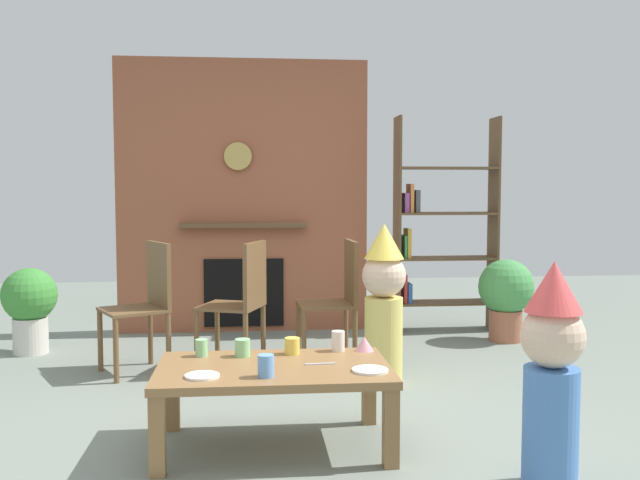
{
  "coord_description": "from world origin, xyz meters",
  "views": [
    {
      "loc": [
        -0.25,
        -3.66,
        1.27
      ],
      "look_at": [
        0.15,
        0.4,
        0.97
      ],
      "focal_mm": 39.18,
      "sensor_mm": 36.0,
      "label": 1
    }
  ],
  "objects_px": {
    "child_with_cone_hat": "(552,369)",
    "dining_chair_right": "(338,294)",
    "paper_cup_near_right": "(292,346)",
    "paper_cup_far_right": "(201,348)",
    "birthday_cake_slice": "(364,344)",
    "paper_plate_rear": "(202,376)",
    "potted_plant_tall": "(506,293)",
    "paper_plate_front": "(370,370)",
    "paper_cup_center": "(243,348)",
    "child_in_pink": "(384,298)",
    "dining_chair_left": "(146,299)",
    "dining_chair_middle": "(243,297)",
    "bookshelf": "(439,231)",
    "potted_plant_short": "(30,303)",
    "coffee_table": "(274,377)",
    "paper_cup_far_left": "(266,366)",
    "paper_cup_near_left": "(338,341)"
  },
  "relations": [
    {
      "from": "bookshelf",
      "to": "paper_cup_near_right",
      "type": "xyz_separation_m",
      "value": [
        -1.45,
        -2.46,
        -0.44
      ]
    },
    {
      "from": "potted_plant_tall",
      "to": "potted_plant_short",
      "type": "xyz_separation_m",
      "value": [
        -3.81,
        -0.07,
        -0.01
      ]
    },
    {
      "from": "paper_cup_far_right",
      "to": "birthday_cake_slice",
      "type": "xyz_separation_m",
      "value": [
        0.86,
        0.04,
        -0.01
      ]
    },
    {
      "from": "bookshelf",
      "to": "paper_plate_rear",
      "type": "height_order",
      "value": "bookshelf"
    },
    {
      "from": "child_with_cone_hat",
      "to": "dining_chair_left",
      "type": "height_order",
      "value": "child_with_cone_hat"
    },
    {
      "from": "coffee_table",
      "to": "child_with_cone_hat",
      "type": "bearing_deg",
      "value": -26.89
    },
    {
      "from": "bookshelf",
      "to": "potted_plant_tall",
      "type": "xyz_separation_m",
      "value": [
        0.45,
        -0.49,
        -0.49
      ]
    },
    {
      "from": "paper_cup_near_left",
      "to": "dining_chair_right",
      "type": "bearing_deg",
      "value": 82.85
    },
    {
      "from": "paper_cup_far_left",
      "to": "dining_chair_left",
      "type": "xyz_separation_m",
      "value": [
        -0.79,
        1.72,
        0.05
      ]
    },
    {
      "from": "bookshelf",
      "to": "potted_plant_tall",
      "type": "relative_size",
      "value": 2.78
    },
    {
      "from": "paper_cup_far_left",
      "to": "paper_cup_center",
      "type": "bearing_deg",
      "value": 105.37
    },
    {
      "from": "paper_cup_far_right",
      "to": "birthday_cake_slice",
      "type": "distance_m",
      "value": 0.86
    },
    {
      "from": "child_in_pink",
      "to": "birthday_cake_slice",
      "type": "bearing_deg",
      "value": 16.9
    },
    {
      "from": "paper_plate_front",
      "to": "dining_chair_left",
      "type": "relative_size",
      "value": 0.19
    },
    {
      "from": "birthday_cake_slice",
      "to": "dining_chair_right",
      "type": "bearing_deg",
      "value": 88.99
    },
    {
      "from": "paper_cup_near_right",
      "to": "dining_chair_right",
      "type": "bearing_deg",
      "value": 73.01
    },
    {
      "from": "potted_plant_short",
      "to": "paper_plate_rear",
      "type": "bearing_deg",
      "value": -57.51
    },
    {
      "from": "dining_chair_middle",
      "to": "coffee_table",
      "type": "bearing_deg",
      "value": 116.52
    },
    {
      "from": "paper_plate_rear",
      "to": "child_in_pink",
      "type": "relative_size",
      "value": 0.15
    },
    {
      "from": "paper_cup_far_left",
      "to": "child_with_cone_hat",
      "type": "bearing_deg",
      "value": -17.8
    },
    {
      "from": "paper_cup_center",
      "to": "child_in_pink",
      "type": "xyz_separation_m",
      "value": [
        0.91,
        0.9,
        0.1
      ]
    },
    {
      "from": "dining_chair_middle",
      "to": "dining_chair_right",
      "type": "xyz_separation_m",
      "value": [
        0.69,
        0.05,
        0.0
      ]
    },
    {
      "from": "bookshelf",
      "to": "paper_cup_near_left",
      "type": "distance_m",
      "value": 2.73
    },
    {
      "from": "potted_plant_tall",
      "to": "child_in_pink",
      "type": "bearing_deg",
      "value": -138.42
    },
    {
      "from": "paper_plate_front",
      "to": "coffee_table",
      "type": "bearing_deg",
      "value": 161.52
    },
    {
      "from": "bookshelf",
      "to": "dining_chair_middle",
      "type": "height_order",
      "value": "bookshelf"
    },
    {
      "from": "paper_cup_center",
      "to": "birthday_cake_slice",
      "type": "height_order",
      "value": "paper_cup_center"
    },
    {
      "from": "paper_plate_front",
      "to": "birthday_cake_slice",
      "type": "height_order",
      "value": "birthday_cake_slice"
    },
    {
      "from": "dining_chair_right",
      "to": "coffee_table",
      "type": "bearing_deg",
      "value": 69.48
    },
    {
      "from": "dining_chair_right",
      "to": "paper_cup_near_left",
      "type": "bearing_deg",
      "value": 80.43
    },
    {
      "from": "coffee_table",
      "to": "birthday_cake_slice",
      "type": "relative_size",
      "value": 11.37
    },
    {
      "from": "bookshelf",
      "to": "paper_plate_rear",
      "type": "relative_size",
      "value": 11.86
    },
    {
      "from": "paper_cup_center",
      "to": "paper_plate_rear",
      "type": "relative_size",
      "value": 0.56
    },
    {
      "from": "paper_cup_near_right",
      "to": "potted_plant_tall",
      "type": "relative_size",
      "value": 0.13
    },
    {
      "from": "paper_cup_near_left",
      "to": "birthday_cake_slice",
      "type": "bearing_deg",
      "value": -4.33
    },
    {
      "from": "paper_plate_rear",
      "to": "potted_plant_tall",
      "type": "xyz_separation_m",
      "value": [
        2.34,
        2.39,
        -0.01
      ]
    },
    {
      "from": "birthday_cake_slice",
      "to": "paper_cup_near_left",
      "type": "bearing_deg",
      "value": 175.67
    },
    {
      "from": "birthday_cake_slice",
      "to": "child_in_pink",
      "type": "relative_size",
      "value": 0.1
    },
    {
      "from": "paper_cup_center",
      "to": "child_with_cone_hat",
      "type": "relative_size",
      "value": 0.09
    },
    {
      "from": "child_in_pink",
      "to": "potted_plant_tall",
      "type": "distance_m",
      "value": 1.67
    },
    {
      "from": "paper_cup_far_right",
      "to": "paper_plate_front",
      "type": "bearing_deg",
      "value": -25.01
    },
    {
      "from": "dining_chair_right",
      "to": "potted_plant_tall",
      "type": "height_order",
      "value": "dining_chair_right"
    },
    {
      "from": "paper_cup_center",
      "to": "child_with_cone_hat",
      "type": "height_order",
      "value": "child_with_cone_hat"
    },
    {
      "from": "paper_cup_center",
      "to": "dining_chair_left",
      "type": "distance_m",
      "value": 1.48
    },
    {
      "from": "child_with_cone_hat",
      "to": "dining_chair_right",
      "type": "bearing_deg",
      "value": -46.71
    },
    {
      "from": "bookshelf",
      "to": "dining_chair_right",
      "type": "distance_m",
      "value": 1.57
    },
    {
      "from": "paper_plate_front",
      "to": "potted_plant_tall",
      "type": "height_order",
      "value": "potted_plant_tall"
    },
    {
      "from": "dining_chair_left",
      "to": "dining_chair_middle",
      "type": "height_order",
      "value": "same"
    },
    {
      "from": "paper_cup_center",
      "to": "child_with_cone_hat",
      "type": "xyz_separation_m",
      "value": [
        1.31,
        -0.79,
        0.06
      ]
    },
    {
      "from": "paper_cup_far_right",
      "to": "dining_chair_middle",
      "type": "height_order",
      "value": "dining_chair_middle"
    }
  ]
}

